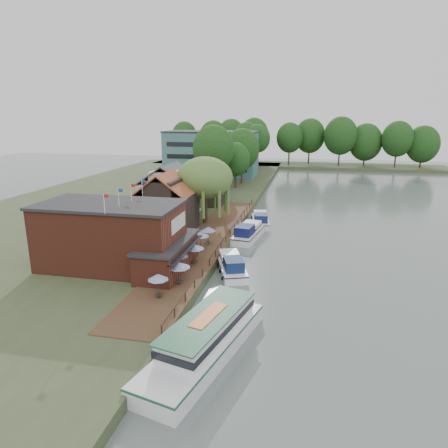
# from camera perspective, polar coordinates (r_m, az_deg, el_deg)

# --- Properties ---
(ground) EXTENTS (260.00, 260.00, 0.00)m
(ground) POSITION_cam_1_polar(r_m,az_deg,el_deg) (43.61, 4.45, -8.33)
(ground) COLOR slate
(ground) RESTS_ON ground
(land_bank) EXTENTS (50.00, 140.00, 1.00)m
(land_bank) POSITION_cam_1_polar(r_m,az_deg,el_deg) (84.20, -12.81, 3.30)
(land_bank) COLOR #384728
(land_bank) RESTS_ON ground
(quay_deck) EXTENTS (6.00, 50.00, 0.10)m
(quay_deck) POSITION_cam_1_polar(r_m,az_deg,el_deg) (53.89, -2.53, -2.43)
(quay_deck) COLOR #47301E
(quay_deck) RESTS_ON land_bank
(quay_rail) EXTENTS (0.20, 49.00, 1.00)m
(quay_rail) POSITION_cam_1_polar(r_m,az_deg,el_deg) (53.63, 0.40, -2.00)
(quay_rail) COLOR black
(quay_rail) RESTS_ON land_bank
(pub) EXTENTS (20.00, 11.00, 7.30)m
(pub) POSITION_cam_1_polar(r_m,az_deg,el_deg) (44.96, -13.58, -1.68)
(pub) COLOR maroon
(pub) RESTS_ON land_bank
(hotel_block) EXTENTS (25.40, 12.40, 12.30)m
(hotel_block) POSITION_cam_1_polar(r_m,az_deg,el_deg) (113.41, -1.78, 10.07)
(hotel_block) COLOR #38666B
(hotel_block) RESTS_ON land_bank
(cottage_a) EXTENTS (8.60, 7.60, 8.50)m
(cottage_a) POSITION_cam_1_polar(r_m,az_deg,el_deg) (58.56, -8.24, 3.12)
(cottage_a) COLOR black
(cottage_a) RESTS_ON land_bank
(cottage_b) EXTENTS (9.60, 8.60, 8.50)m
(cottage_b) POSITION_cam_1_polar(r_m,az_deg,el_deg) (68.79, -7.73, 4.94)
(cottage_b) COLOR beige
(cottage_b) RESTS_ON land_bank
(cottage_c) EXTENTS (7.60, 7.60, 8.50)m
(cottage_c) POSITION_cam_1_polar(r_m,az_deg,el_deg) (76.09, -2.59, 6.05)
(cottage_c) COLOR black
(cottage_c) RESTS_ON land_bank
(willow) EXTENTS (8.60, 8.60, 10.43)m
(willow) POSITION_cam_1_polar(r_m,az_deg,el_deg) (61.71, -2.73, 4.79)
(willow) COLOR #476B2D
(willow) RESTS_ON land_bank
(umbrella_0) EXTENTS (1.95, 1.95, 2.38)m
(umbrella_0) POSITION_cam_1_polar(r_m,az_deg,el_deg) (37.52, -9.34, -8.74)
(umbrella_0) COLOR navy
(umbrella_0) RESTS_ON quay_deck
(umbrella_1) EXTENTS (2.38, 2.38, 2.38)m
(umbrella_1) POSITION_cam_1_polar(r_m,az_deg,el_deg) (40.06, -6.48, -7.03)
(umbrella_1) COLOR navy
(umbrella_1) RESTS_ON quay_deck
(umbrella_2) EXTENTS (2.43, 2.43, 2.38)m
(umbrella_2) POSITION_cam_1_polar(r_m,az_deg,el_deg) (43.08, -6.71, -5.41)
(umbrella_2) COLOR #1B3E96
(umbrella_2) RESTS_ON quay_deck
(umbrella_3) EXTENTS (2.23, 2.23, 2.38)m
(umbrella_3) POSITION_cam_1_polar(r_m,az_deg,el_deg) (45.25, -4.24, -4.31)
(umbrella_3) COLOR navy
(umbrella_3) RESTS_ON quay_deck
(umbrella_4) EXTENTS (2.30, 2.30, 2.38)m
(umbrella_4) POSITION_cam_1_polar(r_m,az_deg,el_deg) (49.76, -3.42, -2.46)
(umbrella_4) COLOR #1B4696
(umbrella_4) RESTS_ON quay_deck
(umbrella_5) EXTENTS (1.99, 1.99, 2.38)m
(umbrella_5) POSITION_cam_1_polar(r_m,az_deg,el_deg) (51.95, -2.26, -1.68)
(umbrella_5) COLOR navy
(umbrella_5) RESTS_ON quay_deck
(cruiser_0) EXTENTS (5.96, 9.74, 2.22)m
(cruiser_0) POSITION_cam_1_polar(r_m,az_deg,el_deg) (45.84, 1.06, -5.58)
(cruiser_0) COLOR white
(cruiser_0) RESTS_ON ground
(cruiser_1) EXTENTS (4.53, 10.35, 2.43)m
(cruiser_1) POSITION_cam_1_polar(r_m,az_deg,el_deg) (58.15, 3.48, -0.94)
(cruiser_1) COLOR white
(cruiser_1) RESTS_ON ground
(cruiser_2) EXTENTS (4.42, 9.51, 2.19)m
(cruiser_2) POSITION_cam_1_polar(r_m,az_deg,el_deg) (65.80, 5.25, 0.84)
(cruiser_2) COLOR silver
(cruiser_2) RESTS_ON ground
(tour_boat) EXTENTS (7.33, 14.87, 3.13)m
(tour_boat) POSITION_cam_1_polar(r_m,az_deg,el_deg) (30.68, -2.80, -15.88)
(tour_boat) COLOR silver
(tour_boat) RESTS_ON ground
(swan) EXTENTS (0.44, 0.44, 0.44)m
(swan) POSITION_cam_1_polar(r_m,az_deg,el_deg) (36.23, -4.86, -13.14)
(swan) COLOR white
(swan) RESTS_ON ground
(bank_tree_0) EXTENTS (8.79, 8.79, 14.60)m
(bank_tree_0) POSITION_cam_1_polar(r_m,az_deg,el_deg) (86.41, -1.51, 9.21)
(bank_tree_0) COLOR #143811
(bank_tree_0) RESTS_ON land_bank
(bank_tree_1) EXTENTS (6.75, 6.75, 10.53)m
(bank_tree_1) POSITION_cam_1_polar(r_m,az_deg,el_deg) (93.02, 1.66, 8.38)
(bank_tree_1) COLOR #143811
(bank_tree_1) RESTS_ON land_bank
(bank_tree_2) EXTENTS (8.65, 8.65, 13.47)m
(bank_tree_2) POSITION_cam_1_polar(r_m,az_deg,el_deg) (99.54, 2.57, 9.67)
(bank_tree_2) COLOR #143811
(bank_tree_2) RESTS_ON land_bank
(bank_tree_3) EXTENTS (7.15, 7.15, 14.00)m
(bank_tree_3) POSITION_cam_1_polar(r_m,az_deg,el_deg) (119.77, 4.84, 10.71)
(bank_tree_3) COLOR #143811
(bank_tree_3) RESTS_ON land_bank
(bank_tree_4) EXTENTS (7.94, 7.94, 14.46)m
(bank_tree_4) POSITION_cam_1_polar(r_m,az_deg,el_deg) (127.72, 3.24, 11.12)
(bank_tree_4) COLOR #143811
(bank_tree_4) RESTS_ON land_bank
(bank_tree_5) EXTENTS (8.37, 8.37, 13.74)m
(bank_tree_5) POSITION_cam_1_polar(r_m,az_deg,el_deg) (133.78, 4.11, 11.14)
(bank_tree_5) COLOR #143811
(bank_tree_5) RESTS_ON land_bank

